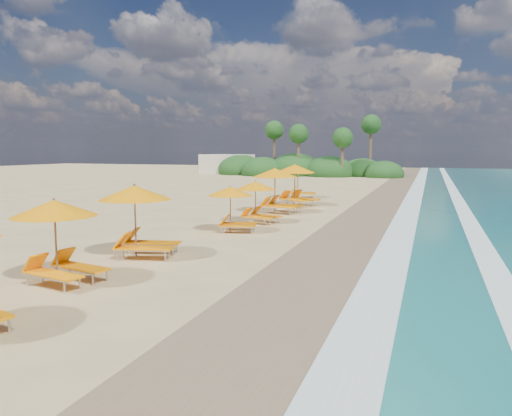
{
  "coord_description": "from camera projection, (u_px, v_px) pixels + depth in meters",
  "views": [
    {
      "loc": [
        6.62,
        -18.23,
        3.57
      ],
      "look_at": [
        0.0,
        0.0,
        1.2
      ],
      "focal_mm": 33.82,
      "sensor_mm": 36.0,
      "label": 1
    }
  ],
  "objects": [
    {
      "name": "station_7",
      "position": [
        297.0,
        182.0,
        30.53
      ],
      "size": [
        3.61,
        3.61,
        2.69
      ],
      "rotation": [
        0.0,
        0.0,
        -0.52
      ],
      "color": "olive",
      "rests_on": "ground"
    },
    {
      "name": "station_4",
      "position": [
        234.0,
        206.0,
        20.88
      ],
      "size": [
        2.48,
        2.39,
        2.02
      ],
      "rotation": [
        0.0,
        0.0,
        0.24
      ],
      "color": "olive",
      "rests_on": "ground"
    },
    {
      "name": "station_6",
      "position": [
        278.0,
        187.0,
        27.11
      ],
      "size": [
        3.04,
        2.89,
        2.58
      ],
      "rotation": [
        0.0,
        0.0,
        -0.15
      ],
      "color": "olive",
      "rests_on": "ground"
    },
    {
      "name": "station_3",
      "position": [
        141.0,
        216.0,
        15.99
      ],
      "size": [
        3.03,
        2.93,
        2.45
      ],
      "rotation": [
        0.0,
        0.0,
        0.25
      ],
      "color": "olive",
      "rests_on": "ground"
    },
    {
      "name": "treeline",
      "position": [
        301.0,
        168.0,
        65.4
      ],
      "size": [
        25.8,
        8.8,
        9.74
      ],
      "color": "#163D14",
      "rests_on": "ground"
    },
    {
      "name": "wet_sand",
      "position": [
        355.0,
        243.0,
        18.33
      ],
      "size": [
        4.0,
        160.0,
        0.01
      ],
      "primitive_type": "cube",
      "color": "#886F51",
      "rests_on": "ground"
    },
    {
      "name": "surf_foam",
      "position": [
        430.0,
        248.0,
        17.42
      ],
      "size": [
        4.0,
        160.0,
        0.01
      ],
      "color": "white",
      "rests_on": "ground"
    },
    {
      "name": "beach_building",
      "position": [
        227.0,
        164.0,
        71.76
      ],
      "size": [
        7.0,
        5.0,
        2.8
      ],
      "primitive_type": "cube",
      "color": "beige",
      "rests_on": "ground"
    },
    {
      "name": "station_5",
      "position": [
        258.0,
        199.0,
        23.41
      ],
      "size": [
        2.6,
        2.53,
        2.07
      ],
      "rotation": [
        0.0,
        0.0,
        -0.29
      ],
      "color": "olive",
      "rests_on": "ground"
    },
    {
      "name": "station_2",
      "position": [
        60.0,
        235.0,
        12.83
      ],
      "size": [
        2.74,
        2.62,
        2.3
      ],
      "rotation": [
        0.0,
        0.0,
        -0.17
      ],
      "color": "olive",
      "rests_on": "ground"
    },
    {
      "name": "ground",
      "position": [
        256.0,
        237.0,
        19.69
      ],
      "size": [
        160.0,
        160.0,
        0.0
      ],
      "primitive_type": "plane",
      "color": "tan",
      "rests_on": "ground"
    },
    {
      "name": "station_8",
      "position": [
        300.0,
        180.0,
        35.29
      ],
      "size": [
        2.89,
        2.79,
        2.34
      ],
      "rotation": [
        0.0,
        0.0,
        0.24
      ],
      "color": "olive",
      "rests_on": "ground"
    }
  ]
}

